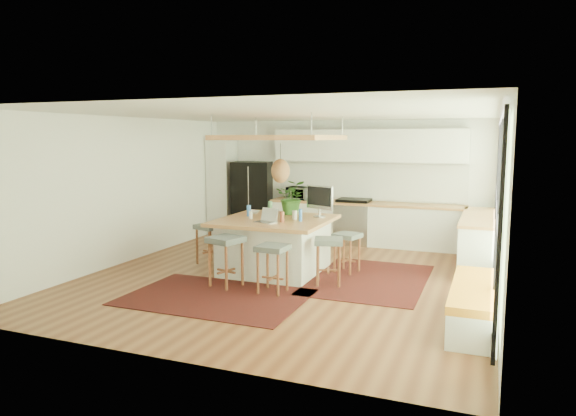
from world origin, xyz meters
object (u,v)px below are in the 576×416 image
at_px(stool_near_left, 226,264).
at_px(stool_right_front, 328,263).
at_px(fridge, 252,197).
at_px(monitor, 320,202).
at_px(laptop, 265,215).
at_px(island_plant, 292,201).
at_px(island, 275,245).
at_px(stool_right_back, 347,252).
at_px(stool_near_right, 273,270).
at_px(stool_left_side, 210,245).
at_px(microwave, 299,192).

bearing_deg(stool_near_left, stool_right_front, 25.51).
xyz_separation_m(fridge, monitor, (2.44, -2.40, 0.26)).
xyz_separation_m(stool_near_left, stool_right_front, (1.46, 0.70, 0.00)).
xyz_separation_m(laptop, monitor, (0.64, 0.91, 0.14)).
bearing_deg(laptop, island_plant, 101.67).
bearing_deg(stool_near_left, island, 73.17).
xyz_separation_m(stool_right_back, monitor, (-0.53, 0.08, 0.83)).
height_order(stool_near_right, island_plant, island_plant).
distance_m(fridge, stool_left_side, 2.88).
height_order(stool_right_front, stool_left_side, stool_right_front).
bearing_deg(stool_left_side, island, -3.28).
bearing_deg(monitor, island, -119.85).
height_order(stool_right_back, monitor, monitor).
distance_m(fridge, island, 3.41).
relative_size(fridge, stool_near_right, 2.41).
bearing_deg(island_plant, island, -98.67).
bearing_deg(stool_right_back, stool_near_right, -114.67).
distance_m(stool_right_front, microwave, 3.76).
height_order(stool_right_back, island_plant, island_plant).
relative_size(stool_near_right, stool_right_front, 0.98).
bearing_deg(stool_near_left, island_plant, 75.92).
bearing_deg(laptop, stool_right_back, 51.19).
distance_m(island, stool_near_right, 1.28).
relative_size(fridge, island_plant, 2.79).
xyz_separation_m(stool_near_left, stool_left_side, (-0.99, 1.22, 0.00)).
distance_m(fridge, stool_right_front, 4.44).
bearing_deg(microwave, island, -68.22).
bearing_deg(island, fridge, 121.83).
bearing_deg(island, island_plant, 81.33).
bearing_deg(microwave, stool_right_back, -43.87).
bearing_deg(fridge, stool_right_back, -50.45).
height_order(fridge, stool_near_right, fridge).
bearing_deg(microwave, stool_left_side, -95.19).
relative_size(stool_near_left, stool_right_front, 1.07).
relative_size(stool_right_front, monitor, 1.22).
distance_m(stool_near_right, stool_right_back, 1.74).
xyz_separation_m(fridge, stool_right_back, (2.97, -2.48, -0.57)).
distance_m(stool_right_back, monitor, 0.99).
distance_m(fridge, stool_right_back, 3.91).
distance_m(stool_right_back, laptop, 1.60).
distance_m(stool_near_left, island_plant, 1.98).
bearing_deg(stool_right_back, monitor, 171.86).
xyz_separation_m(fridge, island_plant, (1.87, -2.27, 0.25)).
distance_m(stool_near_left, stool_left_side, 1.57).
distance_m(stool_near_right, stool_right_front, 0.98).
xyz_separation_m(stool_near_right, stool_right_front, (0.65, 0.74, 0.00)).
height_order(stool_near_right, stool_left_side, stool_left_side).
bearing_deg(microwave, laptop, -69.54).
bearing_deg(stool_near_right, fridge, 118.94).
bearing_deg(stool_right_front, stool_near_left, -154.49).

